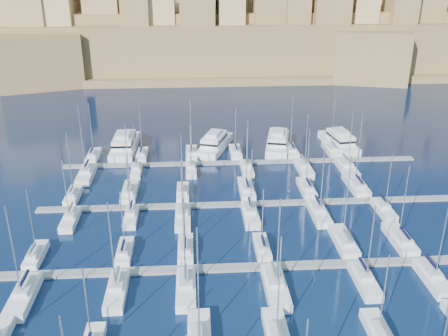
{
  "coord_description": "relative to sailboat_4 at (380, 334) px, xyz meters",
  "views": [
    {
      "loc": [
        -11.31,
        -78.0,
        44.8
      ],
      "look_at": [
        -5.84,
        6.0,
        9.72
      ],
      "focal_mm": 40.0,
      "sensor_mm": 36.0,
      "label": 1
    }
  ],
  "objects": [
    {
      "name": "sailboat_33",
      "position": [
        -12.85,
        33.25,
        0.02
      ],
      "size": [
        2.8,
        9.32,
        14.4
      ],
      "color": "white",
      "rests_on": "ground"
    },
    {
      "name": "sailboat_34",
      "position": [
        0.15,
        33.08,
        0.02
      ],
      "size": [
        2.9,
        9.67,
        14.25
      ],
      "color": "white",
      "rests_on": "ground"
    },
    {
      "name": "sailboat_41",
      "position": [
        11.57,
        66.48,
        0.03
      ],
      "size": [
        2.88,
        9.61,
        15.4
      ],
      "color": "white",
      "rests_on": "ground"
    },
    {
      "name": "sailboat_3",
      "position": [
        -13.14,
        0.47,
        0.03
      ],
      "size": [
        2.88,
        9.59,
        15.19
      ],
      "color": "white",
      "rests_on": "ground"
    },
    {
      "name": "sailboat_46",
      "position": [
        2.02,
        54.93,
        0.03
      ],
      "size": [
        2.99,
        9.98,
        14.2
      ],
      "color": "white",
      "rests_on": "ground"
    },
    {
      "name": "sailboat_31",
      "position": [
        -35.11,
        33.93,
        0.0
      ],
      "size": [
        2.38,
        7.94,
        13.17
      ],
      "color": "white",
      "rests_on": "ground"
    },
    {
      "name": "sailboat_20",
      "position": [
        -24.79,
        11.18,
        0.03
      ],
      "size": [
        2.84,
        9.46,
        15.23
      ],
      "color": "white",
      "rests_on": "ground"
    },
    {
      "name": "sailboat_36",
      "position": [
        -47.68,
        66.06,
        0.02
      ],
      "size": [
        2.62,
        8.74,
        14.18
      ],
      "color": "white",
      "rests_on": "ground"
    },
    {
      "name": "ground",
      "position": [
        -11.86,
        28.8,
        -0.73
      ],
      "size": [
        600.0,
        600.0,
        0.0
      ],
      "primitive_type": "plane",
      "color": "black",
      "rests_on": "ground"
    },
    {
      "name": "sailboat_25",
      "position": [
        -36.53,
        44.57,
        0.04
      ],
      "size": [
        2.94,
        9.8,
        15.7
      ],
      "color": "white",
      "rests_on": "ground"
    },
    {
      "name": "sailboat_4",
      "position": [
        0.0,
        0.0,
        0.0
      ],
      "size": [
        2.59,
        8.63,
        12.51
      ],
      "color": "white",
      "rests_on": "ground"
    },
    {
      "name": "sailboat_40",
      "position": [
        1.14,
        66.46,
        0.03
      ],
      "size": [
        2.87,
        9.55,
        15.03
      ],
      "color": "white",
      "rests_on": "ground"
    },
    {
      "name": "sailboat_42",
      "position": [
        -47.23,
        54.71,
        0.05
      ],
      "size": [
        3.13,
        10.43,
        17.05
      ],
      "color": "white",
      "rests_on": "ground"
    },
    {
      "name": "motor_yacht_d",
      "position": [
        14.48,
        70.21,
        1.0
      ],
      "size": [
        7.18,
        16.99,
        5.25
      ],
      "color": "white",
      "rests_on": "ground"
    },
    {
      "name": "sailboat_32",
      "position": [
        -25.48,
        33.22,
        0.01
      ],
      "size": [
        2.82,
        9.39,
        12.7
      ],
      "color": "white",
      "rests_on": "ground"
    },
    {
      "name": "sailboat_12",
      "position": [
        -49.13,
        21.62,
        -0.0
      ],
      "size": [
        2.36,
        7.85,
        12.52
      ],
      "color": "white",
      "rests_on": "ground"
    },
    {
      "name": "sailboat_29",
      "position": [
        11.1,
        45.02,
        0.05
      ],
      "size": [
        3.21,
        10.71,
        16.36
      ],
      "color": "white",
      "rests_on": "ground"
    },
    {
      "name": "pontoon_far",
      "position": [
        -11.86,
        60.8,
        -0.53
      ],
      "size": [
        84.0,
        2.0,
        0.4
      ],
      "primitive_type": "cube",
      "color": "slate",
      "rests_on": "ground"
    },
    {
      "name": "sailboat_14",
      "position": [
        -24.92,
        21.87,
        -0.0
      ],
      "size": [
        2.51,
        8.37,
        12.39
      ],
      "color": "white",
      "rests_on": "ground"
    },
    {
      "name": "sailboat_23",
      "position": [
        12.23,
        11.35,
        0.03
      ],
      "size": [
        2.74,
        9.12,
        15.41
      ],
      "color": "white",
      "rests_on": "ground"
    },
    {
      "name": "pontoon_mid_far",
      "position": [
        -11.86,
        38.8,
        -0.53
      ],
      "size": [
        84.0,
        2.0,
        0.4
      ],
      "primitive_type": "cube",
      "color": "slate",
      "rests_on": "ground"
    },
    {
      "name": "motor_yacht_c",
      "position": [
        -1.54,
        70.74,
        1.0
      ],
      "size": [
        8.76,
        18.26,
        5.25
      ],
      "color": "white",
      "rests_on": "ground"
    },
    {
      "name": "motor_yacht_b",
      "position": [
        -17.78,
        70.55,
        1.0
      ],
      "size": [
        10.42,
        17.88,
        5.25
      ],
      "color": "white",
      "rests_on": "ground"
    },
    {
      "name": "sailboat_44",
      "position": [
        -23.85,
        55.95,
        -0.01
      ],
      "size": [
        2.37,
        7.9,
        11.6
      ],
      "color": "white",
      "rests_on": "ground"
    },
    {
      "name": "sailboat_38",
      "position": [
        -23.74,
        66.2,
        0.02
      ],
      "size": [
        2.71,
        9.03,
        14.51
      ],
      "color": "white",
      "rests_on": "ground"
    },
    {
      "name": "sailboat_18",
      "position": [
        -47.87,
        10.95,
        0.04
      ],
      "size": [
        2.98,
        9.93,
        15.63
      ],
      "color": "white",
      "rests_on": "ground"
    },
    {
      "name": "sailboat_13",
      "position": [
        -34.87,
        21.68,
        -0.01
      ],
      "size": [
        2.39,
        7.97,
        11.67
      ],
      "color": "white",
      "rests_on": "ground"
    },
    {
      "name": "sailboat_28",
      "position": [
        0.24,
        44.15,
        0.01
      ],
      "size": [
        2.68,
        8.93,
        13.79
      ],
      "color": "white",
      "rests_on": "ground"
    },
    {
      "name": "sailboat_47",
      "position": [
        11.9,
        54.57,
        0.04
      ],
      "size": [
        3.21,
        10.7,
        14.79
      ],
      "color": "white",
      "rests_on": "ground"
    },
    {
      "name": "sailboat_15",
      "position": [
        -12.22,
        21.6,
        -0.02
      ],
      "size": [
        2.34,
        7.81,
        11.49
      ],
      "color": "white",
      "rests_on": "ground"
    },
    {
      "name": "sailboat_22",
      "position": [
        1.78,
        11.45,
        0.01
      ],
      "size": [
        2.68,
        8.93,
        13.76
      ],
      "color": "white",
      "rests_on": "ground"
    },
    {
      "name": "fortified_city",
      "position": [
        -12.05,
        184.06,
        14.01
      ],
      "size": [
        460.0,
        108.95,
        59.52
      ],
      "color": "brown",
      "rests_on": "ground"
    },
    {
      "name": "sailboat_17",
      "position": [
        11.71,
        22.65,
        0.03
      ],
      "size": [
        2.98,
        9.95,
        14.36
      ],
      "color": "white",
      "rests_on": "ground"
    },
    {
      "name": "sailboat_45",
      "position": [
        -11.12,
        55.62,
        0.0
      ],
      "size": [
        2.57,
        8.57,
        12.89
      ],
      "color": "white",
      "rests_on": "ground"
    },
    {
      "name": "sailboat_26",
      "position": [
        -25.61,
        43.8,
        0.01
      ],
      "size": [
        2.47,
        8.22,
        13.47
      ],
      "color": "white",
      "rests_on": "ground"
    },
    {
      "name": "sailboat_39",
      "position": [
        -12.81,
        66.2,
        -0.0
      ],
      "size": [
        2.71,
        9.03,
        11.96
      ],
      "color": "white",
      "rests_on": "ground"
    },
    {
      "name": "sailboat_37",
      "position": [
        -35.85,
        65.91,
        0.01
      ],
      "size": [
        2.53,
        8.44,
        13.51
      ],
      "color": "white",
      "rests_on": "ground"
    },
    {
      "name": "sailboat_16",
      "position": [
        1.88,
        22.61,
        0.04
      ],
      "size": [
        2.96,
        9.87,
        16.42
      ],
      "color": "white",
      "rests_on": "ground"
    },
    {
      "name": "sailboat_30",
      "position": [
        -46.2,
        33.67,
        0.0
      ],
      "size": [
        2.54,
        8.47,
        12.87
      ],
      "color": "white",
      "rests_on": "ground"
    },
    {
      "name": "motor_yacht_a",
      "position": [
        -40.62,
        71.32,
        1.0
      ],
      "size": [
        6.02,
        18.9,
        5.25
      ],
      "color": "white",
      "rests_on": "ground"
    },
    {
      "name": "sailboat_19",
      "position": [
        -34.76,
        11.31,
        0.03
      ],
      "size": [
        2.76,
        9.21,
        15.54
      ],
      "color": "white",
      "rests_on": "ground"
    },
    {
      "name": "sailboat_27",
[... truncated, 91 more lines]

